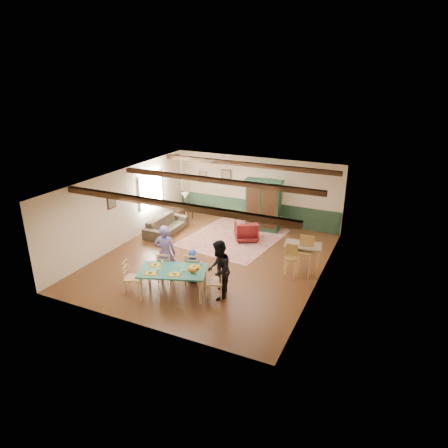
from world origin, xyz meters
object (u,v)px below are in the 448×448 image
at_px(dining_chair_end_left, 132,277).
at_px(person_woman, 219,270).
at_px(end_table, 186,213).
at_px(dining_table, 174,282).
at_px(table_lamp, 185,199).
at_px(dining_chair_end_right, 215,281).
at_px(sofa, 166,225).
at_px(person_child, 193,266).
at_px(bar_stool_right, 305,257).
at_px(armchair, 246,230).
at_px(person_man, 165,253).
at_px(armoire, 263,205).
at_px(dining_chair_far_right, 192,268).
at_px(bar_stool_left, 290,262).
at_px(cat, 192,270).
at_px(dining_chair_far_left, 165,266).
at_px(counter_table, 302,258).

xyz_separation_m(dining_chair_end_left, person_woman, (2.29, 0.80, 0.35)).
relative_size(dining_chair_end_left, end_table, 1.57).
xyz_separation_m(dining_table, table_lamp, (-2.75, 5.38, 0.51)).
height_order(dining_chair_end_right, sofa, dining_chair_end_right).
height_order(person_child, bar_stool_right, bar_stool_right).
distance_m(armchair, table_lamp, 3.30).
bearing_deg(person_man, table_lamp, -85.47).
height_order(armoire, sofa, armoire).
relative_size(dining_chair_end_right, bar_stool_right, 0.75).
bearing_deg(dining_table, armchair, 85.12).
distance_m(dining_chair_end_right, bar_stool_right, 2.92).
relative_size(dining_chair_far_right, end_table, 1.57).
distance_m(dining_chair_end_left, person_child, 1.76).
bearing_deg(table_lamp, person_woman, -51.58).
bearing_deg(armchair, bar_stool_left, 107.08).
height_order(cat, bar_stool_left, bar_stool_left).
relative_size(person_man, armchair, 2.09).
relative_size(sofa, table_lamp, 3.72).
height_order(armchair, end_table, armchair).
height_order(dining_chair_end_right, person_man, person_man).
relative_size(dining_chair_end_left, table_lamp, 1.72).
bearing_deg(table_lamp, sofa, -88.07).
xyz_separation_m(person_child, table_lamp, (-2.86, 4.49, 0.38)).
xyz_separation_m(person_child, sofa, (-2.81, 2.92, -0.20)).
distance_m(dining_chair_far_left, armoire, 5.28).
bearing_deg(person_man, cat, 136.55).
distance_m(dining_chair_far_right, person_child, 0.09).
distance_m(person_woman, table_lamp, 6.34).
height_order(person_child, end_table, person_child).
relative_size(dining_chair_far_left, person_woman, 0.58).
xyz_separation_m(sofa, bar_stool_left, (5.35, -1.53, 0.22)).
bearing_deg(person_child, bar_stool_left, -170.60).
bearing_deg(dining_chair_far_right, dining_chair_end_left, 24.92).
relative_size(dining_chair_end_right, bar_stool_left, 0.91).
height_order(dining_chair_far_right, armchair, dining_chair_far_right).
relative_size(person_man, counter_table, 1.58).
bearing_deg(bar_stool_right, dining_chair_end_left, -148.47).
bearing_deg(dining_chair_end_left, bar_stool_right, -73.65).
relative_size(cat, end_table, 0.60).
height_order(person_man, cat, person_man).
bearing_deg(armoire, person_child, -99.43).
distance_m(dining_table, dining_chair_far_left, 0.84).
distance_m(dining_chair_far_left, cat, 1.32).
distance_m(person_man, armchair, 3.98).
xyz_separation_m(person_man, table_lamp, (-2.10, 4.75, 0.02)).
bearing_deg(bar_stool_left, table_lamp, 144.92).
relative_size(sofa, end_table, 3.40).
xyz_separation_m(armchair, bar_stool_left, (2.28, -2.16, 0.15)).
xyz_separation_m(person_man, sofa, (-2.04, 3.19, -0.57)).
relative_size(person_man, bar_stool_right, 1.37).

